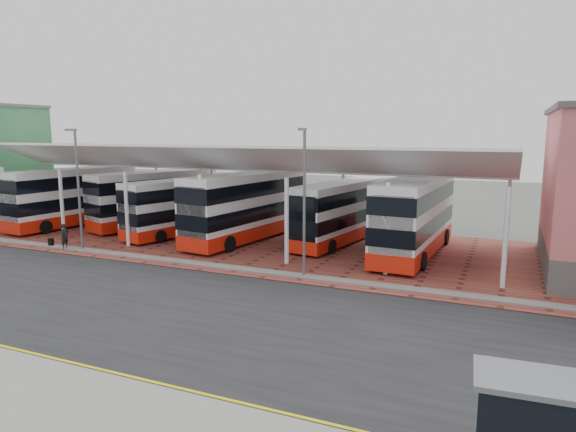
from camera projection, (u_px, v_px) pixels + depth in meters
name	position (u px, v px, depth m)	size (l,w,h in m)	color
ground	(211.00, 308.00, 23.15)	(140.00, 140.00, 0.00)	#4C504A
road	(198.00, 315.00, 22.25)	(120.00, 14.00, 0.02)	black
forecourt	(341.00, 251.00, 34.11)	(72.00, 16.00, 0.06)	brown
sidewalk	(46.00, 401.00, 15.01)	(120.00, 4.00, 0.14)	slate
north_kerb	(270.00, 273.00, 28.75)	(120.00, 0.80, 0.14)	slate
yellow_line_near	(96.00, 374.00, 16.82)	(120.00, 0.12, 0.01)	#CFC107
yellow_line_far	(103.00, 370.00, 17.09)	(120.00, 0.12, 0.01)	#CFC107
canopy	(241.00, 161.00, 37.19)	(37.00, 11.63, 7.07)	white
lamp_west	(78.00, 186.00, 33.66)	(0.16, 0.90, 8.07)	slate
lamp_east	(304.00, 198.00, 27.33)	(0.16, 0.90, 8.07)	slate
bus_0	(73.00, 197.00, 43.19)	(3.89, 11.85, 4.79)	white
bus_1	(155.00, 199.00, 42.69)	(5.96, 11.38, 4.59)	white
bus_2	(185.00, 207.00, 39.39)	(4.94, 10.61, 4.27)	white
bus_3	(246.00, 207.00, 37.19)	(4.35, 12.12, 4.88)	white
bus_4	(339.00, 213.00, 36.27)	(4.08, 10.72, 4.31)	white
bus_5	(415.00, 217.00, 32.80)	(3.44, 12.09, 4.93)	white
pedestrian	(65.00, 236.00, 34.44)	(0.63, 0.41, 1.73)	black
suitcase	(51.00, 242.00, 35.32)	(0.33, 0.24, 0.56)	black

